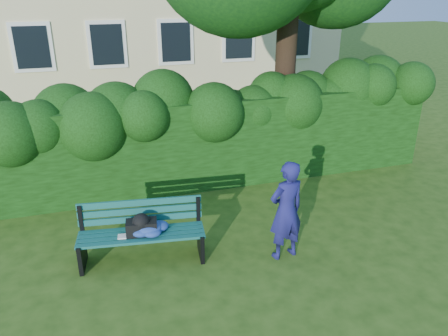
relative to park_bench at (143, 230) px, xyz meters
name	(u,v)px	position (x,y,z in m)	size (l,w,h in m)	color
ground	(235,233)	(1.54, 0.29, -0.50)	(80.00, 80.00, 0.00)	#284812
hedge	(200,142)	(1.54, 2.49, 0.40)	(10.00, 1.00, 1.80)	black
park_bench	(143,230)	(0.00, 0.00, 0.00)	(1.90, 0.81, 0.89)	#0F484B
man_reading	(286,211)	(2.04, -0.56, 0.28)	(0.57, 0.37, 1.56)	navy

